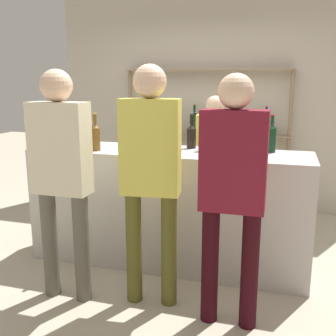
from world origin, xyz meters
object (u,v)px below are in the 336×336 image
(server_behind_counter, at_px, (214,155))
(customer_left, at_px, (61,168))
(counter_bottle_3, at_px, (132,133))
(counter_bottle_4, at_px, (95,136))
(counter_bottle_2, at_px, (271,137))
(ice_bucket, at_px, (146,135))
(wine_glass, at_px, (68,134))
(counter_bottle_0, at_px, (232,142))
(customer_right, at_px, (233,183))
(counter_bottle_1, at_px, (191,135))
(customer_center, at_px, (151,167))
(cork_jar, at_px, (205,143))

(server_behind_counter, bearing_deg, customer_left, -34.88)
(counter_bottle_3, bearing_deg, counter_bottle_4, -121.77)
(counter_bottle_2, relative_size, ice_bucket, 1.38)
(counter_bottle_3, relative_size, wine_glass, 2.27)
(counter_bottle_4, bearing_deg, ice_bucket, 36.62)
(counter_bottle_0, distance_m, server_behind_counter, 0.94)
(counter_bottle_0, distance_m, ice_bucket, 0.86)
(customer_right, bearing_deg, counter_bottle_1, 26.94)
(customer_center, bearing_deg, customer_right, -106.52)
(counter_bottle_4, bearing_deg, server_behind_counter, 46.03)
(wine_glass, relative_size, ice_bucket, 0.61)
(customer_left, bearing_deg, wine_glass, 27.11)
(counter_bottle_1, distance_m, wine_glass, 1.23)
(counter_bottle_0, height_order, counter_bottle_1, counter_bottle_1)
(counter_bottle_0, xyz_separation_m, customer_left, (-1.17, -0.77, -0.14))
(server_behind_counter, relative_size, customer_right, 0.89)
(counter_bottle_2, relative_size, wine_glass, 2.27)
(counter_bottle_2, relative_size, cork_jar, 2.36)
(ice_bucket, xyz_separation_m, customer_center, (0.33, -0.83, -0.11))
(counter_bottle_1, xyz_separation_m, customer_center, (-0.09, -0.92, -0.11))
(ice_bucket, height_order, cork_jar, ice_bucket)
(wine_glass, relative_size, server_behind_counter, 0.10)
(counter_bottle_3, distance_m, customer_right, 1.50)
(server_behind_counter, xyz_separation_m, customer_left, (-0.87, -1.61, 0.14))
(counter_bottle_0, xyz_separation_m, customer_center, (-0.50, -0.65, -0.11))
(counter_bottle_2, distance_m, wine_glass, 1.95)
(cork_jar, bearing_deg, counter_bottle_2, 10.47)
(counter_bottle_3, bearing_deg, cork_jar, -7.30)
(cork_jar, bearing_deg, counter_bottle_4, -164.87)
(cork_jar, bearing_deg, counter_bottle_0, -29.09)
(counter_bottle_1, distance_m, customer_center, 0.93)
(counter_bottle_2, xyz_separation_m, server_behind_counter, (-0.61, 0.59, -0.29))
(counter_bottle_4, distance_m, wine_glass, 0.48)
(wine_glass, relative_size, customer_center, 0.08)
(counter_bottle_2, distance_m, customer_center, 1.23)
(cork_jar, relative_size, customer_center, 0.08)
(counter_bottle_1, height_order, cork_jar, counter_bottle_1)
(counter_bottle_0, distance_m, counter_bottle_4, 1.22)
(counter_bottle_4, bearing_deg, customer_left, -86.15)
(wine_glass, distance_m, cork_jar, 1.37)
(counter_bottle_4, height_order, customer_left, customer_left)
(customer_right, bearing_deg, ice_bucket, 45.31)
(server_behind_counter, height_order, customer_right, customer_right)
(ice_bucket, height_order, customer_left, customer_left)
(customer_left, bearing_deg, cork_jar, -44.84)
(cork_jar, bearing_deg, ice_bucket, 177.63)
(customer_left, bearing_deg, counter_bottle_1, -36.26)
(wine_glass, bearing_deg, server_behind_counter, 28.12)
(counter_bottle_2, relative_size, counter_bottle_4, 0.98)
(counter_bottle_0, height_order, counter_bottle_3, counter_bottle_3)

